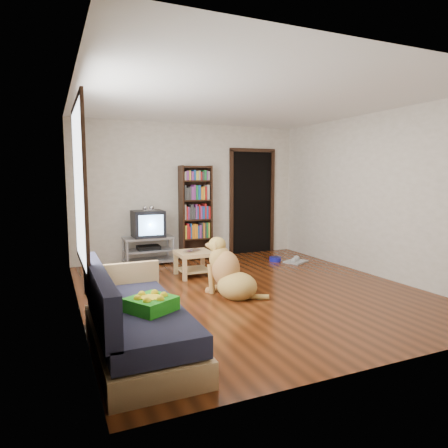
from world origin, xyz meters
name	(u,v)px	position (x,y,z in m)	size (l,w,h in m)	color
ground	(248,290)	(0.00, 0.00, 0.00)	(5.00, 5.00, 0.00)	#5A270F
ceiling	(250,101)	(0.00, 0.00, 2.60)	(5.00, 5.00, 0.00)	white
wall_back	(190,192)	(0.00, 2.50, 1.30)	(4.50, 4.50, 0.00)	beige
wall_front	(391,213)	(0.00, -2.50, 1.30)	(4.50, 4.50, 0.00)	beige
wall_left	(75,202)	(-2.25, 0.00, 1.30)	(5.00, 5.00, 0.00)	beige
wall_right	(374,195)	(2.25, 0.00, 1.30)	(5.00, 5.00, 0.00)	beige
green_cushion	(151,304)	(-1.75, -1.54, 0.48)	(0.36, 0.36, 0.12)	#2A951B
laptop	(195,251)	(-0.44, 1.03, 0.41)	(0.32, 0.21, 0.03)	silver
dog_bowl	(275,259)	(1.34, 1.50, 0.04)	(0.22, 0.22, 0.08)	#16189A
grey_rag	(296,262)	(1.64, 1.25, 0.01)	(0.40, 0.32, 0.03)	#A7A7A7
window	(79,185)	(-2.23, -0.50, 1.50)	(0.03, 1.46, 1.70)	white
doorway	(252,199)	(1.35, 2.48, 1.12)	(1.03, 0.05, 2.19)	black
tv_stand	(149,249)	(-0.90, 2.25, 0.27)	(0.90, 0.45, 0.50)	#99999E
crt_tv	(148,223)	(-0.90, 2.27, 0.74)	(0.55, 0.52, 0.58)	black
bookshelf	(195,207)	(0.05, 2.34, 1.00)	(0.60, 0.30, 1.80)	black
sofa	(134,324)	(-1.87, -1.38, 0.26)	(0.80, 1.80, 0.80)	tan
coffee_table	(194,259)	(-0.44, 1.06, 0.28)	(0.55, 0.55, 0.40)	#DAB36F
dog	(229,274)	(-0.37, -0.15, 0.30)	(0.70, 0.90, 0.81)	#BB8D48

